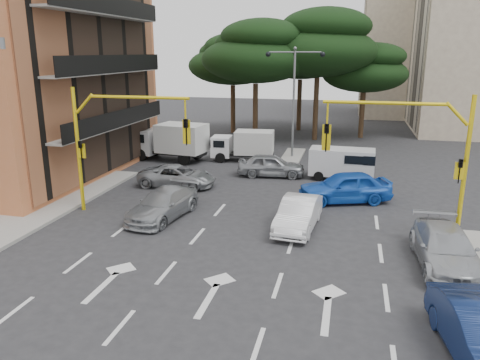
# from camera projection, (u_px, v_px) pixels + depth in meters

# --- Properties ---
(ground) EXTENTS (120.00, 120.00, 0.00)m
(ground) POSITION_uv_depth(u_px,v_px,m) (243.00, 240.00, 19.44)
(ground) COLOR #28282B
(ground) RESTS_ON ground
(median_strip) EXTENTS (1.40, 6.00, 0.15)m
(median_strip) POSITION_uv_depth(u_px,v_px,m) (292.00, 157.00, 34.42)
(median_strip) COLOR gray
(median_strip) RESTS_ON ground
(apartment_beige_far) EXTENTS (16.20, 12.15, 16.70)m
(apartment_beige_far) POSITION_uv_depth(u_px,v_px,m) (432.00, 45.00, 55.61)
(apartment_beige_far) COLOR tan
(apartment_beige_far) RESTS_ON ground
(pine_left_near) EXTENTS (9.15, 9.15, 10.23)m
(pine_left_near) POSITION_uv_depth(u_px,v_px,m) (256.00, 51.00, 38.89)
(pine_left_near) COLOR #382616
(pine_left_near) RESTS_ON ground
(pine_center) EXTENTS (9.98, 9.98, 11.16)m
(pine_center) POSITION_uv_depth(u_px,v_px,m) (319.00, 43.00, 39.47)
(pine_center) COLOR #382616
(pine_center) RESTS_ON ground
(pine_left_far) EXTENTS (8.32, 8.32, 9.30)m
(pine_left_far) POSITION_uv_depth(u_px,v_px,m) (233.00, 59.00, 43.50)
(pine_left_far) COLOR #382616
(pine_left_far) RESTS_ON ground
(pine_right) EXTENTS (7.49, 7.49, 8.37)m
(pine_right) POSITION_uv_depth(u_px,v_px,m) (366.00, 68.00, 41.01)
(pine_right) COLOR #382616
(pine_right) RESTS_ON ground
(pine_back) EXTENTS (9.15, 9.15, 10.23)m
(pine_back) POSITION_uv_depth(u_px,v_px,m) (302.00, 51.00, 44.79)
(pine_back) COLOR #382616
(pine_back) RESTS_ON ground
(signal_mast_right) EXTENTS (5.79, 0.37, 6.00)m
(signal_mast_right) POSITION_uv_depth(u_px,v_px,m) (419.00, 147.00, 18.76)
(signal_mast_right) COLOR yellow
(signal_mast_right) RESTS_ON ground
(signal_mast_left) EXTENTS (5.79, 0.37, 6.00)m
(signal_mast_left) POSITION_uv_depth(u_px,v_px,m) (111.00, 134.00, 21.79)
(signal_mast_left) COLOR yellow
(signal_mast_left) RESTS_ON ground
(street_lamp_center) EXTENTS (4.16, 0.36, 7.77)m
(street_lamp_center) POSITION_uv_depth(u_px,v_px,m) (294.00, 83.00, 33.00)
(street_lamp_center) COLOR slate
(street_lamp_center) RESTS_ON median_strip
(car_white_hatch) EXTENTS (1.84, 4.34, 1.39)m
(car_white_hatch) POSITION_uv_depth(u_px,v_px,m) (298.00, 214.00, 20.55)
(car_white_hatch) COLOR white
(car_white_hatch) RESTS_ON ground
(car_blue_compact) EXTENTS (5.10, 3.41, 1.61)m
(car_blue_compact) POSITION_uv_depth(u_px,v_px,m) (345.00, 187.00, 24.22)
(car_blue_compact) COLOR blue
(car_blue_compact) RESTS_ON ground
(car_silver_wagon) EXTENTS (2.60, 4.85, 1.34)m
(car_silver_wagon) POSITION_uv_depth(u_px,v_px,m) (163.00, 204.00, 21.93)
(car_silver_wagon) COLOR #94989C
(car_silver_wagon) RESTS_ON ground
(car_silver_cross_a) EXTENTS (4.48, 2.10, 1.24)m
(car_silver_cross_a) POSITION_uv_depth(u_px,v_px,m) (177.00, 176.00, 27.07)
(car_silver_cross_a) COLOR gray
(car_silver_cross_a) RESTS_ON ground
(car_silver_cross_b) EXTENTS (4.31, 2.10, 1.42)m
(car_silver_cross_b) POSITION_uv_depth(u_px,v_px,m) (271.00, 165.00, 29.28)
(car_silver_cross_b) COLOR gray
(car_silver_cross_b) RESTS_ON ground
(car_silver_parked) EXTENTS (2.20, 4.97, 1.42)m
(car_silver_parked) POSITION_uv_depth(u_px,v_px,m) (446.00, 249.00, 16.87)
(car_silver_parked) COLOR #A9ADB2
(car_silver_parked) RESTS_ON ground
(van_white) EXTENTS (3.92, 1.88, 1.93)m
(van_white) POSITION_uv_depth(u_px,v_px,m) (342.00, 164.00, 28.56)
(van_white) COLOR silver
(van_white) RESTS_ON ground
(box_truck_a) EXTENTS (5.71, 3.05, 2.67)m
(box_truck_a) POSITION_uv_depth(u_px,v_px,m) (170.00, 142.00, 33.44)
(box_truck_a) COLOR silver
(box_truck_a) RESTS_ON ground
(box_truck_b) EXTENTS (4.58, 2.23, 2.19)m
(box_truck_b) POSITION_uv_depth(u_px,v_px,m) (243.00, 146.00, 33.31)
(box_truck_b) COLOR silver
(box_truck_b) RESTS_ON ground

